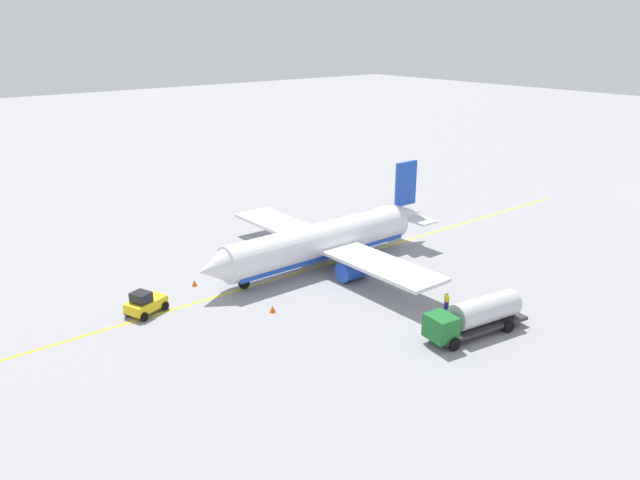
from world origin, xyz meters
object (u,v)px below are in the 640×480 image
at_px(airplane, 323,242).
at_px(safety_cone_nose, 195,283).
at_px(pushback_tug, 145,303).
at_px(refueling_worker, 447,301).
at_px(fuel_tanker, 476,315).
at_px(safety_cone_wingtip, 273,309).

relative_size(airplane, safety_cone_nose, 48.58).
xyz_separation_m(pushback_tug, safety_cone_nose, (-6.44, -2.85, -0.70)).
xyz_separation_m(airplane, refueling_worker, (-1.76, 15.77, -1.90)).
relative_size(airplane, pushback_tug, 7.48).
distance_m(fuel_tanker, safety_cone_wingtip, 17.97).
distance_m(refueling_worker, safety_cone_wingtip, 15.98).
xyz_separation_m(airplane, fuel_tanker, (0.10, 20.39, -1.01)).
height_order(safety_cone_nose, safety_cone_wingtip, safety_cone_wingtip).
relative_size(airplane, safety_cone_wingtip, 47.23).
xyz_separation_m(fuel_tanker, refueling_worker, (-1.86, -4.62, -0.90)).
relative_size(airplane, refueling_worker, 17.81).
relative_size(pushback_tug, safety_cone_wingtip, 6.32).
xyz_separation_m(fuel_tanker, safety_cone_wingtip, (10.93, -14.19, -1.40)).
bearing_deg(safety_cone_nose, fuel_tanker, 119.41).
height_order(fuel_tanker, pushback_tug, fuel_tanker).
xyz_separation_m(airplane, pushback_tug, (20.13, -0.86, -1.72)).
height_order(refueling_worker, safety_cone_nose, refueling_worker).
bearing_deg(refueling_worker, safety_cone_nose, -51.59).
xyz_separation_m(airplane, safety_cone_nose, (13.68, -3.71, -2.41)).
bearing_deg(fuel_tanker, safety_cone_nose, -60.59).
xyz_separation_m(pushback_tug, refueling_worker, (-21.89, 16.63, -0.19)).
xyz_separation_m(safety_cone_nose, safety_cone_wingtip, (-2.65, 9.91, 0.01)).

